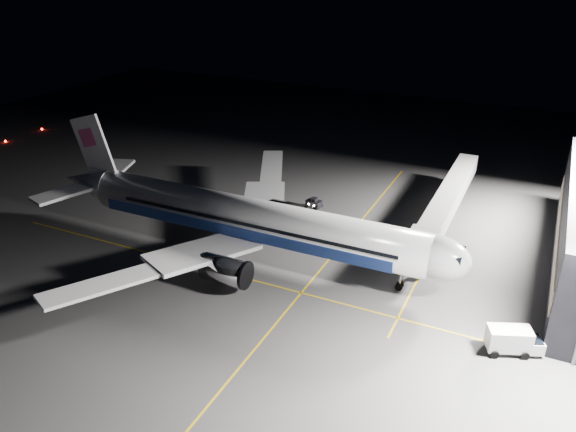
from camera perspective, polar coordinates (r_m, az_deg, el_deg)
The scene contains 11 objects.
ground at distance 77.14m, azimuth -3.60°, elevation -3.84°, with size 200.00×200.00×0.00m, color #4C4C4F.
guide_line_main at distance 73.37m, azimuth 3.29°, elevation -5.49°, with size 0.25×80.00×0.01m, color gold.
guide_line_cross at distance 72.70m, azimuth -5.89°, elevation -5.91°, with size 70.00×0.25×0.01m, color gold.
guide_line_side at distance 78.96m, azimuth 14.20°, elevation -3.90°, with size 0.25×40.00×0.01m, color gold.
airliner at distance 75.24m, azimuth -4.42°, elevation -0.23°, with size 61.48×54.22×16.64m.
jet_bridge at distance 84.14m, azimuth 15.74°, elevation 1.28°, with size 3.60×34.40×6.30m.
service_truck at distance 63.19m, azimuth 21.96°, elevation -11.60°, with size 5.98×4.13×2.86m.
baggage_tug at distance 90.29m, azimuth 2.65°, elevation 1.31°, with size 2.64×2.26×1.71m.
safety_cone_a at distance 83.15m, azimuth -3.52°, elevation -1.31°, with size 0.41×0.41×0.62m, color #FF650A.
safety_cone_b at distance 82.76m, azimuth -5.91°, elevation -1.54°, with size 0.39×0.39×0.59m, color #FF650A.
safety_cone_c at distance 87.63m, azimuth 1.55°, elevation 0.19°, with size 0.40×0.40×0.59m, color #FF650A.
Camera 1 is at (33.38, -58.46, 37.67)m, focal length 35.00 mm.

